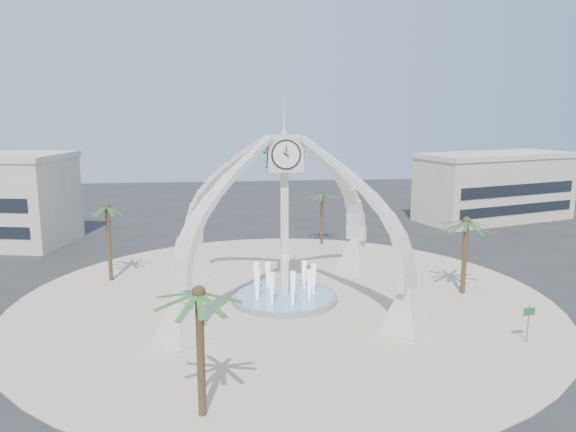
{
  "coord_description": "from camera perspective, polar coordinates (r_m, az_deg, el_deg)",
  "views": [
    {
      "loc": [
        -4.09,
        -40.02,
        14.27
      ],
      "look_at": [
        0.49,
        2.0,
        6.07
      ],
      "focal_mm": 35.0,
      "sensor_mm": 36.0,
      "label": 1
    }
  ],
  "objects": [
    {
      "name": "palm_west",
      "position": [
        48.09,
        -17.92,
        0.81
      ],
      "size": [
        4.65,
        4.65,
        7.03
      ],
      "rotation": [
        0.0,
        0.0,
        -0.36
      ],
      "color": "brown",
      "rests_on": "ground"
    },
    {
      "name": "fountain",
      "position": [
        42.58,
        -0.36,
        -8.19
      ],
      "size": [
        8.0,
        8.0,
        3.62
      ],
      "color": "#97979A",
      "rests_on": "ground"
    },
    {
      "name": "palm_north",
      "position": [
        58.59,
        3.5,
        2.25
      ],
      "size": [
        4.4,
        4.4,
        6.14
      ],
      "rotation": [
        0.0,
        0.0,
        0.35
      ],
      "color": "brown",
      "rests_on": "ground"
    },
    {
      "name": "palm_south",
      "position": [
        25.82,
        -9.05,
        -7.87
      ],
      "size": [
        4.37,
        4.37,
        6.84
      ],
      "rotation": [
        0.0,
        0.0,
        -0.08
      ],
      "color": "brown",
      "rests_on": "ground"
    },
    {
      "name": "ground",
      "position": [
        42.68,
        -0.36,
        -8.56
      ],
      "size": [
        140.0,
        140.0,
        0.0
      ],
      "primitive_type": "plane",
      "color": "#282828",
      "rests_on": "ground"
    },
    {
      "name": "clock_tower",
      "position": [
        40.97,
        -0.37,
        0.03
      ],
      "size": [
        17.94,
        17.94,
        16.3
      ],
      "color": "beige",
      "rests_on": "ground"
    },
    {
      "name": "building_ne",
      "position": [
        76.73,
        20.25,
        2.84
      ],
      "size": [
        21.87,
        14.17,
        8.6
      ],
      "rotation": [
        0.0,
        0.0,
        0.31
      ],
      "color": "beige",
      "rests_on": "ground"
    },
    {
      "name": "street_sign",
      "position": [
        37.7,
        23.26,
        -9.34
      ],
      "size": [
        0.9,
        0.16,
        2.46
      ],
      "rotation": [
        0.0,
        0.0,
        0.15
      ],
      "color": "slate",
      "rests_on": "ground"
    },
    {
      "name": "plaza",
      "position": [
        42.67,
        -0.36,
        -8.52
      ],
      "size": [
        40.0,
        40.0,
        0.06
      ],
      "primitive_type": "cylinder",
      "color": "beige",
      "rests_on": "ground"
    },
    {
      "name": "palm_east",
      "position": [
        44.74,
        17.69,
        -0.59
      ],
      "size": [
        4.73,
        4.73,
        6.55
      ],
      "rotation": [
        0.0,
        0.0,
        0.18
      ],
      "color": "brown",
      "rests_on": "ground"
    }
  ]
}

